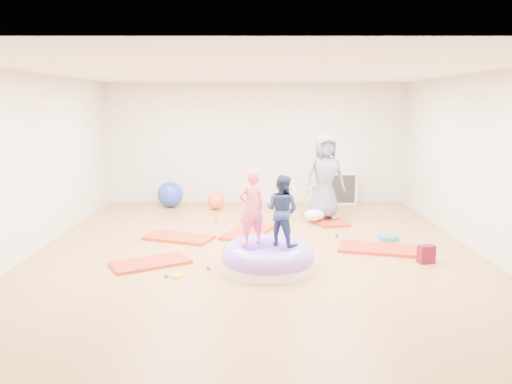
{
  "coord_description": "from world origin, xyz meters",
  "views": [
    {
      "loc": [
        -0.01,
        -7.7,
        2.33
      ],
      "look_at": [
        0.0,
        0.3,
        0.9
      ],
      "focal_mm": 35.0,
      "sensor_mm": 36.0,
      "label": 1
    }
  ],
  "objects": [
    {
      "name": "infant",
      "position": [
        1.15,
        1.81,
        0.17
      ],
      "size": [
        0.39,
        0.4,
        0.23
      ],
      "color": "#CCE6F8",
      "rests_on": "gym_mat_rear_right"
    },
    {
      "name": "child_navy",
      "position": [
        0.37,
        -0.84,
        0.89
      ],
      "size": [
        0.62,
        0.59,
        1.01
      ],
      "primitive_type": "imported",
      "rotation": [
        0.0,
        0.0,
        2.59
      ],
      "color": "navy",
      "rests_on": "inflatable_cushion"
    },
    {
      "name": "room",
      "position": [
        0.0,
        0.0,
        1.4
      ],
      "size": [
        7.01,
        8.01,
        2.81
      ],
      "color": "#B46E4D",
      "rests_on": "ground"
    },
    {
      "name": "balance_disc",
      "position": [
        2.28,
        0.64,
        0.04
      ],
      "size": [
        0.36,
        0.36,
        0.08
      ],
      "primitive_type": "cylinder",
      "color": "teal",
      "rests_on": "ground"
    },
    {
      "name": "inflatable_cushion",
      "position": [
        0.17,
        -0.91,
        0.16
      ],
      "size": [
        1.33,
        1.33,
        0.42
      ],
      "rotation": [
        0.0,
        0.0,
        0.08
      ],
      "color": "white",
      "rests_on": "ground"
    },
    {
      "name": "adult_caregiver",
      "position": [
        1.37,
        2.09,
        0.88
      ],
      "size": [
        0.91,
        0.69,
        1.67
      ],
      "primitive_type": "imported",
      "rotation": [
        0.0,
        0.0,
        0.21
      ],
      "color": "slate",
      "rests_on": "gym_mat_rear_right"
    },
    {
      "name": "cube_shelf",
      "position": [
        1.97,
        3.79,
        0.38
      ],
      "size": [
        0.75,
        0.37,
        0.75
      ],
      "color": "silver",
      "rests_on": "ground"
    },
    {
      "name": "exercise_ball_orange",
      "position": [
        -0.89,
        3.15,
        0.19
      ],
      "size": [
        0.39,
        0.39,
        0.39
      ],
      "primitive_type": "sphere",
      "color": "#E95A28",
      "rests_on": "ground"
    },
    {
      "name": "infant_play_gym",
      "position": [
        0.99,
        2.94,
        0.34
      ],
      "size": [
        0.67,
        0.64,
        0.52
      ],
      "rotation": [
        0.0,
        0.0,
        -0.17
      ],
      "color": "silver",
      "rests_on": "ground"
    },
    {
      "name": "ball_pit_balls",
      "position": [
        -0.38,
        0.35,
        0.03
      ],
      "size": [
        3.52,
        3.48,
        0.06
      ],
      "color": "#D92C55",
      "rests_on": "ground"
    },
    {
      "name": "gym_mat_mid_left",
      "position": [
        -1.34,
        0.7,
        0.02
      ],
      "size": [
        1.3,
        0.96,
        0.05
      ],
      "primitive_type": "cube",
      "rotation": [
        0.0,
        0.0,
        -0.36
      ],
      "color": "#B02913",
      "rests_on": "ground"
    },
    {
      "name": "gym_mat_front_left",
      "position": [
        -1.55,
        -0.69,
        0.02
      ],
      "size": [
        1.25,
        1.04,
        0.05
      ],
      "primitive_type": "cube",
      "rotation": [
        0.0,
        0.0,
        0.52
      ],
      "color": "#B02913",
      "rests_on": "ground"
    },
    {
      "name": "gym_mat_rear_right",
      "position": [
        1.4,
        2.02,
        0.02
      ],
      "size": [
        0.84,
        1.25,
        0.05
      ],
      "primitive_type": "cube",
      "rotation": [
        0.0,
        0.0,
        1.82
      ],
      "color": "#B02913",
      "rests_on": "ground"
    },
    {
      "name": "backpack",
      "position": [
        2.51,
        -0.64,
        0.13
      ],
      "size": [
        0.26,
        0.19,
        0.27
      ],
      "primitive_type": "cube",
      "rotation": [
        0.0,
        0.0,
        0.23
      ],
      "color": "#A00527",
      "rests_on": "ground"
    },
    {
      "name": "gym_mat_right",
      "position": [
        1.98,
        0.01,
        0.03
      ],
      "size": [
        1.4,
        0.95,
        0.05
      ],
      "primitive_type": "cube",
      "rotation": [
        0.0,
        0.0,
        -0.26
      ],
      "color": "#B02913",
      "rests_on": "ground"
    },
    {
      "name": "child_pink",
      "position": [
        -0.07,
        -0.82,
        0.93
      ],
      "size": [
        0.47,
        0.41,
        1.09
      ],
      "primitive_type": "imported",
      "rotation": [
        0.0,
        0.0,
        3.6
      ],
      "color": "#FC5D73",
      "rests_on": "inflatable_cushion"
    },
    {
      "name": "gym_mat_center_back",
      "position": [
        -0.13,
        1.09,
        0.03
      ],
      "size": [
        1.05,
        1.42,
        0.05
      ],
      "primitive_type": "cube",
      "rotation": [
        0.0,
        0.0,
        1.21
      ],
      "color": "#B02913",
      "rests_on": "ground"
    },
    {
      "name": "yellow_toy",
      "position": [
        -1.08,
        -1.21,
        0.01
      ],
      "size": [
        0.18,
        0.18,
        0.03
      ],
      "primitive_type": "cylinder",
      "color": "yellow",
      "rests_on": "ground"
    },
    {
      "name": "exercise_ball_blue",
      "position": [
        -1.94,
        3.4,
        0.29
      ],
      "size": [
        0.58,
        0.58,
        0.58
      ],
      "primitive_type": "sphere",
      "color": "#1E39AC",
      "rests_on": "ground"
    }
  ]
}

